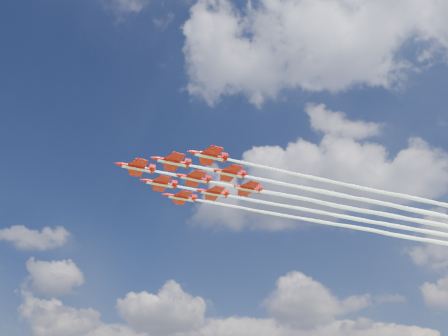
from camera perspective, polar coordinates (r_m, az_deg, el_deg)
The scene contains 9 objects.
jet_lead at distance 158.42m, azimuth 15.08°, elevation -4.86°, with size 110.48×107.22×3.04m.
jet_row2_port at distance 158.86m, azimuth 19.15°, elevation -4.25°, with size 110.48×107.22×3.04m.
jet_row2_starb at distance 168.52m, azimuth 16.24°, elevation -6.29°, with size 110.48×107.22×3.04m.
jet_row3_port at distance 160.11m, azimuth 23.18°, elevation -3.62°, with size 110.48×107.22×3.04m.
jet_row3_centre at distance 169.12m, azimuth 20.08°, elevation -5.71°, with size 110.48×107.22×3.04m.
jet_row3_starb at distance 178.78m, azimuth 17.28°, elevation -7.56°, with size 110.48×107.22×3.04m.
jet_row4_port at distance 170.49m, azimuth 23.86°, elevation -5.10°, with size 110.48×107.22×3.04m.
jet_row4_starb at distance 179.52m, azimuth 20.90°, elevation -7.00°, with size 110.48×107.22×3.04m.
jet_tail at distance 180.98m, azimuth 24.46°, elevation -6.41°, with size 110.48×107.22×3.04m.
Camera 1 is at (46.18, -100.24, 20.76)m, focal length 35.00 mm.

